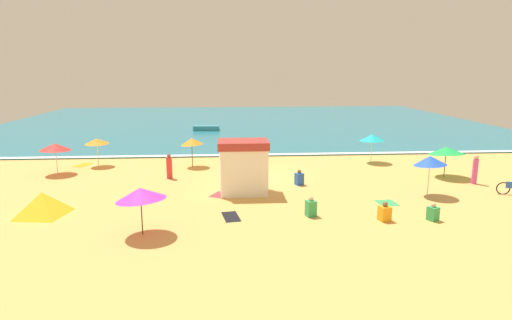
% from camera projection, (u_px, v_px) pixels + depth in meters
% --- Properties ---
extents(ground_plane, '(60.00, 60.00, 0.00)m').
position_uv_depth(ground_plane, '(260.00, 175.00, 27.71)').
color(ground_plane, '#E0A856').
extents(ocean_water, '(60.00, 44.00, 0.10)m').
position_uv_depth(ocean_water, '(243.00, 122.00, 55.01)').
color(ocean_water, teal).
rests_on(ocean_water, ground_plane).
extents(wave_breaker_foam, '(57.00, 0.70, 0.01)m').
position_uv_depth(wave_breaker_foam, '(254.00, 155.00, 33.83)').
color(wave_breaker_foam, white).
rests_on(wave_breaker_foam, ocean_water).
extents(lifeguard_cabana, '(2.74, 2.00, 2.95)m').
position_uv_depth(lifeguard_cabana, '(243.00, 167.00, 23.40)').
color(lifeguard_cabana, white).
rests_on(lifeguard_cabana, ground_plane).
extents(beach_umbrella_0, '(1.67, 1.69, 2.00)m').
position_uv_depth(beach_umbrella_0, '(97.00, 141.00, 29.93)').
color(beach_umbrella_0, silver).
rests_on(beach_umbrella_0, ground_plane).
extents(beach_umbrella_1, '(2.90, 2.90, 2.10)m').
position_uv_depth(beach_umbrella_1, '(140.00, 194.00, 17.41)').
color(beach_umbrella_1, '#4C3823').
rests_on(beach_umbrella_1, ground_plane).
extents(beach_umbrella_2, '(1.83, 1.86, 2.02)m').
position_uv_depth(beach_umbrella_2, '(243.00, 146.00, 28.14)').
color(beach_umbrella_2, silver).
rests_on(beach_umbrella_2, ground_plane).
extents(beach_umbrella_3, '(2.80, 2.83, 2.09)m').
position_uv_depth(beach_umbrella_3, '(446.00, 151.00, 26.90)').
color(beach_umbrella_3, '#4C3823').
rests_on(beach_umbrella_3, ground_plane).
extents(beach_umbrella_4, '(1.94, 1.92, 2.09)m').
position_uv_depth(beach_umbrella_4, '(192.00, 141.00, 29.76)').
color(beach_umbrella_4, '#4C3823').
rests_on(beach_umbrella_4, ground_plane).
extents(beach_umbrella_5, '(2.41, 2.40, 2.28)m').
position_uv_depth(beach_umbrella_5, '(430.00, 161.00, 22.82)').
color(beach_umbrella_5, silver).
rests_on(beach_umbrella_5, ground_plane).
extents(beach_umbrella_6, '(2.73, 2.72, 2.08)m').
position_uv_depth(beach_umbrella_6, '(55.00, 147.00, 27.65)').
color(beach_umbrella_6, silver).
rests_on(beach_umbrella_6, ground_plane).
extents(beach_umbrella_7, '(2.55, 2.55, 2.12)m').
position_uv_depth(beach_umbrella_7, '(372.00, 138.00, 31.09)').
color(beach_umbrella_7, silver).
rests_on(beach_umbrella_7, ground_plane).
extents(beach_tent, '(2.78, 2.74, 1.12)m').
position_uv_depth(beach_tent, '(43.00, 204.00, 19.98)').
color(beach_tent, yellow).
rests_on(beach_tent, ground_plane).
extents(beachgoer_0, '(0.47, 0.47, 1.58)m').
position_uv_depth(beachgoer_0, '(169.00, 167.00, 26.70)').
color(beachgoer_0, red).
rests_on(beachgoer_0, ground_plane).
extents(beachgoer_1, '(0.55, 0.55, 0.90)m').
position_uv_depth(beachgoer_1, '(385.00, 213.00, 19.30)').
color(beachgoer_1, orange).
rests_on(beachgoer_1, ground_plane).
extents(beachgoer_2, '(0.33, 0.33, 1.77)m').
position_uv_depth(beachgoer_2, '(475.00, 170.00, 25.44)').
color(beachgoer_2, '#D84CA5').
rests_on(beachgoer_2, ground_plane).
extents(beachgoer_3, '(0.56, 0.56, 0.93)m').
position_uv_depth(beachgoer_3, '(299.00, 178.00, 25.30)').
color(beachgoer_3, blue).
rests_on(beachgoer_3, ground_plane).
extents(beachgoer_4, '(0.56, 0.56, 0.83)m').
position_uv_depth(beachgoer_4, '(433.00, 213.00, 19.35)').
color(beachgoer_4, green).
rests_on(beachgoer_4, ground_plane).
extents(beachgoer_5, '(0.53, 0.53, 0.96)m').
position_uv_depth(beachgoer_5, '(311.00, 208.00, 19.88)').
color(beachgoer_5, green).
rests_on(beachgoer_5, ground_plane).
extents(beach_towel_0, '(1.01, 1.15, 0.01)m').
position_uv_depth(beach_towel_0, '(387.00, 203.00, 21.92)').
color(beach_towel_0, green).
rests_on(beach_towel_0, ground_plane).
extents(beach_towel_1, '(1.22, 1.59, 0.01)m').
position_uv_depth(beach_towel_1, '(83.00, 165.00, 30.59)').
color(beach_towel_1, orange).
rests_on(beach_towel_1, ground_plane).
extents(beach_towel_2, '(1.40, 1.48, 0.01)m').
position_uv_depth(beach_towel_2, '(221.00, 195.00, 23.32)').
color(beach_towel_2, red).
rests_on(beach_towel_2, ground_plane).
extents(beach_towel_3, '(0.94, 1.57, 0.01)m').
position_uv_depth(beach_towel_3, '(231.00, 217.00, 19.87)').
color(beach_towel_3, black).
rests_on(beach_towel_3, ground_plane).
extents(small_boat_0, '(2.88, 1.17, 0.51)m').
position_uv_depth(small_boat_0, '(206.00, 128.00, 47.16)').
color(small_boat_0, teal).
rests_on(small_boat_0, ocean_water).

